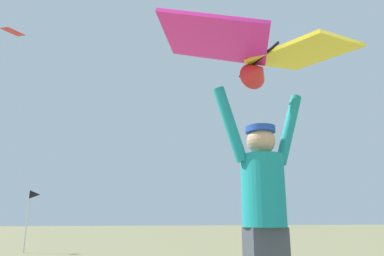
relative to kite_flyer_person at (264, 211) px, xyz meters
The scene contains 5 objects.
kite_flyer_person is the anchor object (origin of this frame).
held_stunt_kite 1.30m from the kite_flyer_person, 91.09° to the right, with size 1.89×1.01×0.41m.
distant_kite_blue_low_right 16.93m from the kite_flyer_person, 75.84° to the left, with size 0.99×1.08×1.73m.
distant_kite_red_low_left 11.47m from the kite_flyer_person, 111.51° to the left, with size 0.70×0.68×0.28m.
marker_flag 9.25m from the kite_flyer_person, 105.43° to the left, with size 0.30×0.24×1.71m.
Camera 1 is at (-1.10, -2.82, 0.87)m, focal length 33.92 mm.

